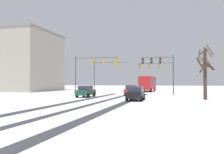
{
  "coord_description": "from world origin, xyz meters",
  "views": [
    {
      "loc": [
        8.0,
        -7.24,
        2.11
      ],
      "look_at": [
        0.0,
        24.77,
        2.8
      ],
      "focal_mm": 39.91,
      "sensor_mm": 36.0,
      "label": 1
    }
  ],
  "objects_px": {
    "traffic_signal_far_right": "(159,69)",
    "office_building_far_left_block": "(8,62)",
    "traffic_signal_near_left": "(92,66)",
    "bus_oncoming": "(148,83)",
    "traffic_signal_near_right": "(160,66)",
    "traffic_signal_far_left": "(104,70)",
    "car_red_lead": "(132,90)",
    "car_dark_green_second": "(86,91)",
    "car_black_third": "(136,93)",
    "bare_tree_sidewalk_far": "(206,70)",
    "bare_tree_sidewalk_mid": "(205,72)"
  },
  "relations": [
    {
      "from": "bus_oncoming",
      "to": "bare_tree_sidewalk_mid",
      "type": "distance_m",
      "value": 27.23
    },
    {
      "from": "car_red_lead",
      "to": "bus_oncoming",
      "type": "relative_size",
      "value": 0.37
    },
    {
      "from": "car_black_third",
      "to": "car_red_lead",
      "type": "bearing_deg",
      "value": 101.89
    },
    {
      "from": "traffic_signal_far_right",
      "to": "car_black_third",
      "type": "xyz_separation_m",
      "value": [
        -1.2,
        -24.33,
        -4.02
      ]
    },
    {
      "from": "car_red_lead",
      "to": "car_dark_green_second",
      "type": "relative_size",
      "value": 1.01
    },
    {
      "from": "traffic_signal_near_right",
      "to": "traffic_signal_near_left",
      "type": "height_order",
      "value": "same"
    },
    {
      "from": "car_red_lead",
      "to": "office_building_far_left_block",
      "type": "height_order",
      "value": "office_building_far_left_block"
    },
    {
      "from": "bare_tree_sidewalk_far",
      "to": "office_building_far_left_block",
      "type": "height_order",
      "value": "office_building_far_left_block"
    },
    {
      "from": "traffic_signal_near_right",
      "to": "traffic_signal_far_right",
      "type": "height_order",
      "value": "same"
    },
    {
      "from": "car_dark_green_second",
      "to": "car_black_third",
      "type": "relative_size",
      "value": 1.0
    },
    {
      "from": "car_black_third",
      "to": "office_building_far_left_block",
      "type": "height_order",
      "value": "office_building_far_left_block"
    },
    {
      "from": "car_black_third",
      "to": "bus_oncoming",
      "type": "distance_m",
      "value": 28.8
    },
    {
      "from": "traffic_signal_near_right",
      "to": "traffic_signal_far_right",
      "type": "relative_size",
      "value": 0.87
    },
    {
      "from": "traffic_signal_far_left",
      "to": "office_building_far_left_block",
      "type": "distance_m",
      "value": 26.28
    },
    {
      "from": "car_red_lead",
      "to": "bare_tree_sidewalk_far",
      "type": "distance_m",
      "value": 11.33
    },
    {
      "from": "car_dark_green_second",
      "to": "bare_tree_sidewalk_mid",
      "type": "height_order",
      "value": "bare_tree_sidewalk_mid"
    },
    {
      "from": "traffic_signal_far_left",
      "to": "traffic_signal_near_left",
      "type": "relative_size",
      "value": 0.99
    },
    {
      "from": "traffic_signal_far_right",
      "to": "bus_oncoming",
      "type": "height_order",
      "value": "traffic_signal_far_right"
    },
    {
      "from": "traffic_signal_near_left",
      "to": "bare_tree_sidewalk_mid",
      "type": "relative_size",
      "value": 1.16
    },
    {
      "from": "car_black_third",
      "to": "bare_tree_sidewalk_far",
      "type": "height_order",
      "value": "bare_tree_sidewalk_far"
    },
    {
      "from": "traffic_signal_far_right",
      "to": "car_red_lead",
      "type": "relative_size",
      "value": 1.8
    },
    {
      "from": "car_dark_green_second",
      "to": "office_building_far_left_block",
      "type": "xyz_separation_m",
      "value": [
        -27.5,
        19.86,
        6.28
      ]
    },
    {
      "from": "traffic_signal_near_left",
      "to": "bus_oncoming",
      "type": "relative_size",
      "value": 0.65
    },
    {
      "from": "car_black_third",
      "to": "bare_tree_sidewalk_mid",
      "type": "xyz_separation_m",
      "value": [
        7.86,
        3.22,
        2.55
      ]
    },
    {
      "from": "traffic_signal_far_right",
      "to": "office_building_far_left_block",
      "type": "distance_m",
      "value": 36.62
    },
    {
      "from": "car_dark_green_second",
      "to": "bare_tree_sidewalk_far",
      "type": "relative_size",
      "value": 0.56
    },
    {
      "from": "traffic_signal_far_left",
      "to": "office_building_far_left_block",
      "type": "height_order",
      "value": "office_building_far_left_block"
    },
    {
      "from": "bus_oncoming",
      "to": "traffic_signal_far_left",
      "type": "bearing_deg",
      "value": -133.34
    },
    {
      "from": "bus_oncoming",
      "to": "bare_tree_sidewalk_far",
      "type": "relative_size",
      "value": 1.51
    },
    {
      "from": "traffic_signal_near_left",
      "to": "traffic_signal_far_right",
      "type": "bearing_deg",
      "value": 54.67
    },
    {
      "from": "traffic_signal_far_left",
      "to": "car_dark_green_second",
      "type": "distance_m",
      "value": 15.9
    },
    {
      "from": "traffic_signal_far_left",
      "to": "car_red_lead",
      "type": "relative_size",
      "value": 1.72
    },
    {
      "from": "bare_tree_sidewalk_far",
      "to": "office_building_far_left_block",
      "type": "xyz_separation_m",
      "value": [
        -44.01,
        15.49,
        3.25
      ]
    },
    {
      "from": "car_red_lead",
      "to": "traffic_signal_near_right",
      "type": "bearing_deg",
      "value": 21.28
    },
    {
      "from": "car_red_lead",
      "to": "car_black_third",
      "type": "xyz_separation_m",
      "value": [
        2.18,
        -10.38,
        0.0
      ]
    },
    {
      "from": "traffic_signal_near_right",
      "to": "car_black_third",
      "type": "height_order",
      "value": "traffic_signal_near_right"
    },
    {
      "from": "traffic_signal_near_right",
      "to": "traffic_signal_near_left",
      "type": "distance_m",
      "value": 11.01
    },
    {
      "from": "car_red_lead",
      "to": "bare_tree_sidewalk_far",
      "type": "relative_size",
      "value": 0.57
    },
    {
      "from": "traffic_signal_far_right",
      "to": "traffic_signal_near_left",
      "type": "height_order",
      "value": "same"
    },
    {
      "from": "bare_tree_sidewalk_far",
      "to": "office_building_far_left_block",
      "type": "relative_size",
      "value": 0.32
    },
    {
      "from": "traffic_signal_near_right",
      "to": "bus_oncoming",
      "type": "relative_size",
      "value": 0.59
    },
    {
      "from": "car_dark_green_second",
      "to": "car_black_third",
      "type": "bearing_deg",
      "value": -31.71
    },
    {
      "from": "traffic_signal_near_left",
      "to": "bare_tree_sidewalk_mid",
      "type": "height_order",
      "value": "traffic_signal_near_left"
    },
    {
      "from": "bare_tree_sidewalk_far",
      "to": "bare_tree_sidewalk_mid",
      "type": "bearing_deg",
      "value": -97.66
    },
    {
      "from": "car_red_lead",
      "to": "bus_oncoming",
      "type": "xyz_separation_m",
      "value": [
        0.64,
        18.35,
        1.18
      ]
    },
    {
      "from": "traffic_signal_near_left",
      "to": "car_dark_green_second",
      "type": "xyz_separation_m",
      "value": [
        0.86,
        -5.5,
        -4.01
      ]
    },
    {
      "from": "traffic_signal_near_left",
      "to": "car_red_lead",
      "type": "xyz_separation_m",
      "value": [
        6.52,
        0.03,
        -4.01
      ]
    },
    {
      "from": "bare_tree_sidewalk_mid",
      "to": "bare_tree_sidewalk_far",
      "type": "relative_size",
      "value": 0.85
    },
    {
      "from": "traffic_signal_far_left",
      "to": "traffic_signal_near_left",
      "type": "xyz_separation_m",
      "value": [
        0.88,
        -9.87,
        0.34
      ]
    },
    {
      "from": "traffic_signal_near_left",
      "to": "bare_tree_sidewalk_far",
      "type": "relative_size",
      "value": 0.99
    }
  ]
}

